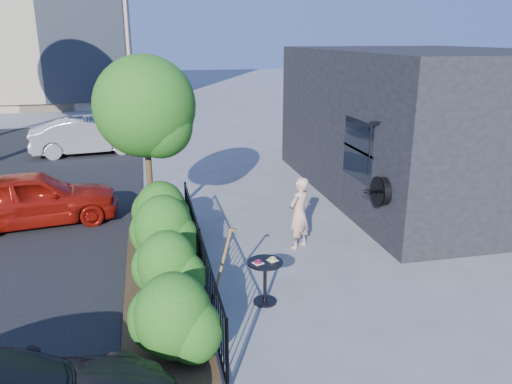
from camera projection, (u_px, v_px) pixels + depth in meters
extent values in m
plane|color=gray|center=(280.00, 276.00, 9.43)|extent=(120.00, 120.00, 0.00)
cube|color=black|center=(427.00, 122.00, 14.16)|extent=(6.00, 9.00, 4.00)
cube|color=black|center=(358.00, 150.00, 11.64)|extent=(0.04, 1.60, 1.40)
cube|color=black|center=(358.00, 150.00, 11.65)|extent=(0.05, 1.70, 0.06)
cylinder|color=black|center=(382.00, 191.00, 10.39)|extent=(0.18, 0.60, 0.60)
cylinder|color=black|center=(377.00, 192.00, 10.37)|extent=(0.03, 0.64, 0.64)
cube|color=black|center=(375.00, 123.00, 10.45)|extent=(0.25, 0.06, 0.06)
cylinder|color=black|center=(370.00, 149.00, 10.60)|extent=(0.02, 0.02, 1.05)
cylinder|color=black|center=(227.00, 357.00, 6.16)|extent=(0.05, 0.05, 1.10)
cylinder|color=black|center=(200.00, 257.00, 8.96)|extent=(0.05, 0.05, 1.10)
cylinder|color=black|center=(186.00, 204.00, 11.75)|extent=(0.05, 0.05, 1.10)
cube|color=black|center=(199.00, 231.00, 8.80)|extent=(0.03, 6.00, 0.03)
cube|color=black|center=(201.00, 280.00, 9.09)|extent=(0.03, 6.00, 0.03)
cylinder|color=black|center=(226.00, 353.00, 6.26)|extent=(0.02, 0.02, 1.04)
cylinder|color=black|center=(223.00, 343.00, 6.44)|extent=(0.02, 0.02, 1.04)
cylinder|color=black|center=(221.00, 335.00, 6.63)|extent=(0.02, 0.02, 1.04)
cylinder|color=black|center=(219.00, 327.00, 6.81)|extent=(0.02, 0.02, 1.04)
cylinder|color=black|center=(217.00, 319.00, 7.00)|extent=(0.02, 0.02, 1.04)
cylinder|color=black|center=(215.00, 312.00, 7.19)|extent=(0.02, 0.02, 1.04)
cylinder|color=black|center=(213.00, 305.00, 7.37)|extent=(0.02, 0.02, 1.04)
cylinder|color=black|center=(211.00, 298.00, 7.56)|extent=(0.02, 0.02, 1.04)
cylinder|color=black|center=(209.00, 292.00, 7.75)|extent=(0.02, 0.02, 1.04)
cylinder|color=black|center=(208.00, 286.00, 7.93)|extent=(0.02, 0.02, 1.04)
cylinder|color=black|center=(206.00, 280.00, 8.12)|extent=(0.02, 0.02, 1.04)
cylinder|color=black|center=(205.00, 274.00, 8.31)|extent=(0.02, 0.02, 1.04)
cylinder|color=black|center=(203.00, 269.00, 8.49)|extent=(0.02, 0.02, 1.04)
cylinder|color=black|center=(202.00, 264.00, 8.68)|extent=(0.02, 0.02, 1.04)
cylinder|color=black|center=(201.00, 259.00, 8.86)|extent=(0.02, 0.02, 1.04)
cylinder|color=black|center=(200.00, 255.00, 9.05)|extent=(0.02, 0.02, 1.04)
cylinder|color=black|center=(198.00, 250.00, 9.24)|extent=(0.02, 0.02, 1.04)
cylinder|color=black|center=(197.00, 246.00, 9.42)|extent=(0.02, 0.02, 1.04)
cylinder|color=black|center=(196.00, 242.00, 9.61)|extent=(0.02, 0.02, 1.04)
cylinder|color=black|center=(195.00, 238.00, 9.80)|extent=(0.02, 0.02, 1.04)
cylinder|color=black|center=(194.00, 234.00, 9.98)|extent=(0.02, 0.02, 1.04)
cylinder|color=black|center=(193.00, 231.00, 10.17)|extent=(0.02, 0.02, 1.04)
cylinder|color=black|center=(192.00, 227.00, 10.35)|extent=(0.02, 0.02, 1.04)
cylinder|color=black|center=(191.00, 224.00, 10.54)|extent=(0.02, 0.02, 1.04)
cylinder|color=black|center=(190.00, 220.00, 10.73)|extent=(0.02, 0.02, 1.04)
cylinder|color=black|center=(189.00, 217.00, 10.91)|extent=(0.02, 0.02, 1.04)
cylinder|color=black|center=(189.00, 214.00, 11.10)|extent=(0.02, 0.02, 1.04)
cylinder|color=black|center=(188.00, 211.00, 11.29)|extent=(0.02, 0.02, 1.04)
cylinder|color=black|center=(187.00, 208.00, 11.47)|extent=(0.02, 0.02, 1.04)
cylinder|color=black|center=(186.00, 206.00, 11.66)|extent=(0.02, 0.02, 1.04)
cube|color=#382616|center=(162.00, 286.00, 8.97)|extent=(1.30, 6.00, 0.08)
ellipsoid|color=#1D6216|center=(174.00, 318.00, 6.74)|extent=(1.10, 1.10, 1.24)
ellipsoid|color=#1D6216|center=(168.00, 267.00, 8.23)|extent=(1.10, 1.10, 1.24)
ellipsoid|color=#1D6216|center=(164.00, 233.00, 9.63)|extent=(1.10, 1.10, 1.24)
ellipsoid|color=#1D6216|center=(161.00, 210.00, 10.93)|extent=(1.10, 1.10, 1.24)
cylinder|color=#3F2B19|center=(150.00, 182.00, 11.21)|extent=(0.14, 0.14, 2.40)
sphere|color=#1D6216|center=(145.00, 109.00, 10.72)|extent=(2.20, 2.20, 2.20)
sphere|color=#1D6216|center=(160.00, 125.00, 10.69)|extent=(1.43, 1.43, 1.43)
cylinder|color=black|center=(265.00, 262.00, 8.30)|extent=(0.60, 0.60, 0.03)
cylinder|color=black|center=(265.00, 283.00, 8.41)|extent=(0.06, 0.06, 0.72)
cylinder|color=black|center=(265.00, 301.00, 8.51)|extent=(0.40, 0.40, 0.03)
cube|color=white|center=(258.00, 263.00, 8.23)|extent=(0.20, 0.20, 0.01)
cube|color=white|center=(272.00, 260.00, 8.34)|extent=(0.20, 0.20, 0.01)
torus|color=#550E19|center=(258.00, 262.00, 8.23)|extent=(0.13, 0.13, 0.04)
torus|color=tan|center=(273.00, 259.00, 8.33)|extent=(0.13, 0.13, 0.04)
imported|color=#D3A189|center=(299.00, 213.00, 10.51)|extent=(0.68, 0.63, 1.56)
cylinder|color=brown|center=(222.00, 264.00, 8.19)|extent=(0.37, 0.05, 1.25)
cube|color=gray|center=(212.00, 301.00, 8.35)|extent=(0.09, 0.18, 0.26)
cylinder|color=brown|center=(233.00, 229.00, 8.05)|extent=(0.11, 0.10, 0.06)
imported|color=#A9180E|center=(33.00, 198.00, 11.86)|extent=(4.06, 2.15, 1.31)
imported|color=#A3A3A7|center=(87.00, 136.00, 19.01)|extent=(4.31, 1.99, 1.37)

